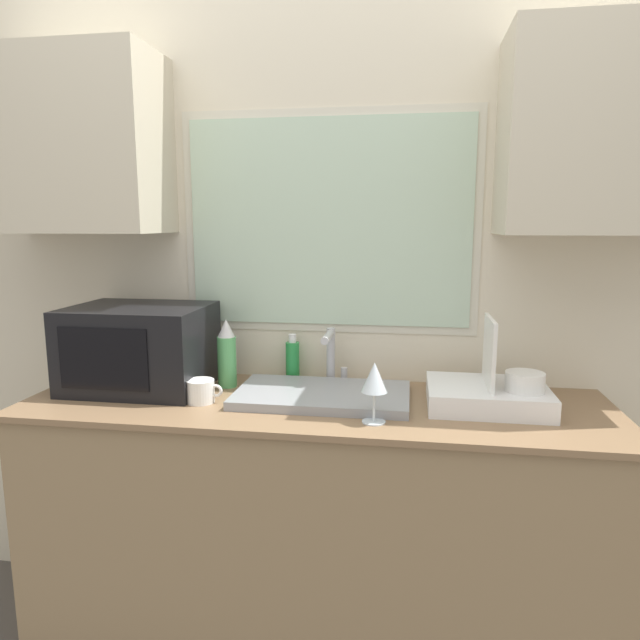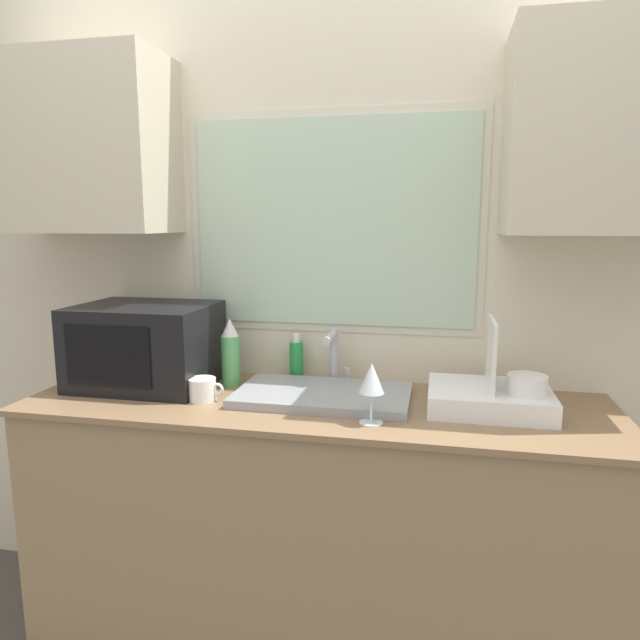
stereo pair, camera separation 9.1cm
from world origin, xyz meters
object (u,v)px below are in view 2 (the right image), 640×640
Objects in this scene: dish_rack at (492,395)px; soap_bottle at (297,360)px; wine_glass at (372,380)px; microwave at (146,345)px; faucet at (334,352)px; spray_bottle at (231,353)px; mug_near_sink at (203,389)px.

soap_bottle is at bearing 163.22° from dish_rack.
wine_glass reaches higher than soap_bottle.
soap_bottle is at bearing 18.64° from microwave.
spray_bottle is (-0.37, -0.08, -0.01)m from faucet.
mug_near_sink is (-0.24, -0.31, -0.04)m from soap_bottle.
microwave is 3.91× the size of mug_near_sink.
dish_rack reaches higher than mug_near_sink.
mug_near_sink is at bearing -25.98° from microwave.
microwave reaches higher than soap_bottle.
faucet is at bearing 162.53° from dish_rack.
microwave reaches higher than dish_rack.
wine_glass reaches higher than mug_near_sink.
soap_bottle is at bearing 128.88° from wine_glass.
spray_bottle is at bearing 81.83° from mug_near_sink.
spray_bottle is 2.03× the size of mug_near_sink.
microwave is at bearing 164.49° from wine_glass.
faucet is at bearing -14.28° from soap_bottle.
microwave reaches higher than spray_bottle.
faucet reaches higher than mug_near_sink.
mug_near_sink is 0.66× the size of wine_glass.
faucet reaches higher than soap_bottle.
dish_rack is 0.92m from spray_bottle.
mug_near_sink is at bearing -145.67° from faucet.
microwave is at bearing 154.02° from mug_near_sink.
spray_bottle reaches higher than wine_glass.
dish_rack is at bearing -1.59° from microwave.
dish_rack is at bearing -16.78° from soap_bottle.
spray_bottle is at bearing -168.14° from faucet.
soap_bottle is 0.40m from mug_near_sink.
faucet is 1.12× the size of wine_glass.
spray_bottle is (0.30, 0.06, -0.03)m from microwave.
microwave is at bearing -168.48° from faucet.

